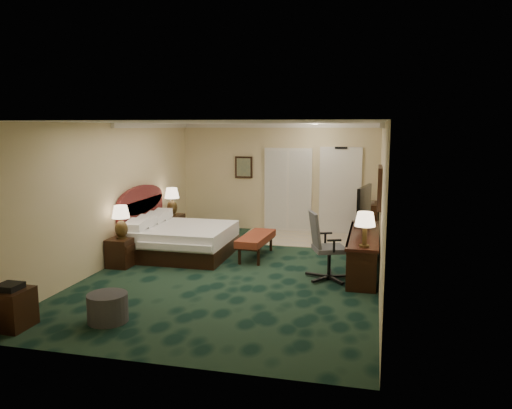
% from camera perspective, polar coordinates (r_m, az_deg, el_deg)
% --- Properties ---
extents(floor, '(5.00, 7.50, 0.00)m').
position_cam_1_polar(floor, '(9.29, -1.90, -7.55)').
color(floor, black).
rests_on(floor, ground).
extents(ceiling, '(5.00, 7.50, 0.00)m').
position_cam_1_polar(ceiling, '(8.91, -1.99, 9.34)').
color(ceiling, silver).
rests_on(ceiling, wall_back).
extents(wall_back, '(5.00, 0.00, 2.70)m').
position_cam_1_polar(wall_back, '(12.63, 2.60, 3.08)').
color(wall_back, '#D1BF87').
rests_on(wall_back, ground).
extents(wall_front, '(5.00, 0.00, 2.70)m').
position_cam_1_polar(wall_front, '(5.54, -12.36, -4.71)').
color(wall_front, '#D1BF87').
rests_on(wall_front, ground).
extents(wall_left, '(0.00, 7.50, 2.70)m').
position_cam_1_polar(wall_left, '(9.96, -15.95, 1.17)').
color(wall_left, '#D1BF87').
rests_on(wall_left, ground).
extents(wall_right, '(0.00, 7.50, 2.70)m').
position_cam_1_polar(wall_right, '(8.68, 14.17, 0.14)').
color(wall_right, '#D1BF87').
rests_on(wall_right, ground).
extents(crown_molding, '(5.00, 7.50, 0.10)m').
position_cam_1_polar(crown_molding, '(8.91, -1.99, 9.02)').
color(crown_molding, silver).
rests_on(crown_molding, wall_back).
extents(tile_patch, '(3.20, 1.70, 0.01)m').
position_cam_1_polar(tile_patch, '(11.87, 6.05, -3.91)').
color(tile_patch, '#BFB29A').
rests_on(tile_patch, ground).
extents(headboard, '(0.12, 2.00, 1.40)m').
position_cam_1_polar(headboard, '(10.90, -12.96, -1.53)').
color(headboard, '#50101B').
rests_on(headboard, ground).
extents(entry_door, '(1.02, 0.06, 2.18)m').
position_cam_1_polar(entry_door, '(12.43, 9.59, 1.48)').
color(entry_door, silver).
rests_on(entry_door, ground).
extents(closet_doors, '(1.20, 0.06, 2.10)m').
position_cam_1_polar(closet_doors, '(12.58, 3.67, 1.67)').
color(closet_doors, beige).
rests_on(closet_doors, ground).
extents(wall_art, '(0.45, 0.06, 0.55)m').
position_cam_1_polar(wall_art, '(12.77, -1.41, 4.28)').
color(wall_art, '#55685E').
rests_on(wall_art, wall_back).
extents(wall_mirror, '(0.05, 0.95, 0.75)m').
position_cam_1_polar(wall_mirror, '(9.25, 13.94, 1.93)').
color(wall_mirror, white).
rests_on(wall_mirror, wall_right).
extents(bed, '(1.94, 1.80, 0.61)m').
position_cam_1_polar(bed, '(10.38, -8.40, -4.12)').
color(bed, white).
rests_on(bed, ground).
extents(nightstand_near, '(0.43, 0.49, 0.54)m').
position_cam_1_polar(nightstand_near, '(9.84, -15.17, -5.31)').
color(nightstand_near, black).
rests_on(nightstand_near, ground).
extents(nightstand_far, '(0.46, 0.52, 0.57)m').
position_cam_1_polar(nightstand_far, '(11.98, -9.51, -2.51)').
color(nightstand_far, black).
rests_on(nightstand_far, ground).
extents(lamp_near, '(0.42, 0.42, 0.63)m').
position_cam_1_polar(lamp_near, '(9.72, -15.16, -1.95)').
color(lamp_near, '#2F200D').
rests_on(lamp_near, nightstand_near).
extents(lamp_far, '(0.36, 0.36, 0.65)m').
position_cam_1_polar(lamp_far, '(11.83, -9.58, 0.34)').
color(lamp_far, '#2F200D').
rests_on(lamp_far, nightstand_far).
extents(bed_bench, '(0.56, 1.40, 0.46)m').
position_cam_1_polar(bed_bench, '(10.15, -0.00, -4.77)').
color(bed_bench, brown).
rests_on(bed_bench, ground).
extents(ottoman, '(0.60, 0.60, 0.39)m').
position_cam_1_polar(ottoman, '(7.21, -16.59, -11.24)').
color(ottoman, '#302F33').
rests_on(ottoman, ground).
extents(side_table, '(0.48, 0.48, 0.52)m').
position_cam_1_polar(side_table, '(7.44, -26.20, -10.63)').
color(side_table, black).
rests_on(side_table, ground).
extents(desk, '(0.53, 2.48, 0.72)m').
position_cam_1_polar(desk, '(9.33, 12.14, -5.40)').
color(desk, black).
rests_on(desk, ground).
extents(tv, '(0.28, 1.00, 0.78)m').
position_cam_1_polar(tv, '(9.90, 12.25, -0.17)').
color(tv, black).
rests_on(tv, desk).
extents(desk_lamp, '(0.42, 0.42, 0.58)m').
position_cam_1_polar(desk_lamp, '(8.19, 12.33, -2.77)').
color(desk_lamp, '#2F200D').
rests_on(desk_lamp, desk).
extents(desk_chair, '(0.88, 0.85, 1.19)m').
position_cam_1_polar(desk_chair, '(8.73, 8.39, -4.69)').
color(desk_chair, '#48494E').
rests_on(desk_chair, ground).
extents(minibar, '(0.46, 0.82, 0.87)m').
position_cam_1_polar(minibar, '(11.99, 12.54, -1.86)').
color(minibar, black).
rests_on(minibar, ground).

